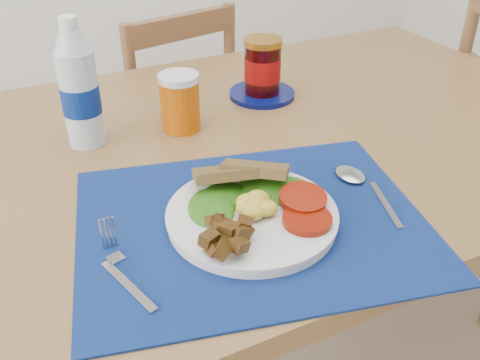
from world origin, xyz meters
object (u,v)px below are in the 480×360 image
Objects in this scene: chair_far at (169,110)px; juice_glass at (180,104)px; water_bottle at (80,91)px; breakfast_plate at (250,214)px; jam_on_saucer at (262,72)px.

chair_far reaches higher than juice_glass.
water_bottle is 2.25× the size of juice_glass.
breakfast_plate is 0.41m from water_bottle.
water_bottle is at bearing 45.61° from chair_far.
jam_on_saucer is at bearing 86.13° from chair_far.
breakfast_plate is 0.48m from jam_on_saucer.
jam_on_saucer is (0.24, 0.41, 0.04)m from breakfast_plate.
water_bottle reaches higher than breakfast_plate.
chair_far is 9.71× the size of juice_glass.
breakfast_plate is 1.73× the size of jam_on_saucer.
chair_far is at bearing 74.25° from juice_glass.
chair_far reaches higher than water_bottle.
chair_far is 4.32× the size of water_bottle.
chair_far is at bearing 101.21° from breakfast_plate.
juice_glass is (0.18, -0.02, -0.05)m from water_bottle.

